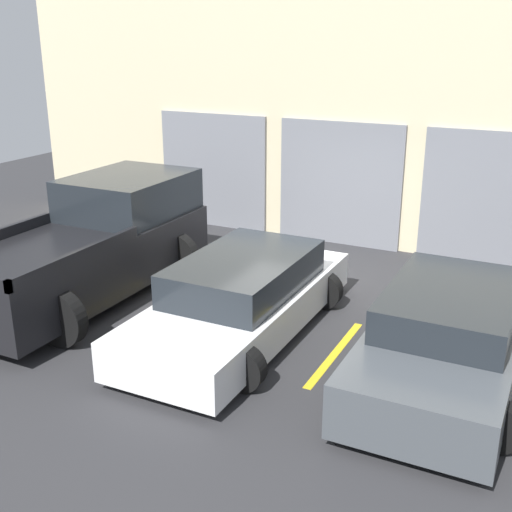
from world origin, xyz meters
name	(u,v)px	position (x,y,z in m)	size (l,w,h in m)	color
ground_plane	(292,290)	(0.00, 0.00, 0.00)	(28.00, 28.00, 0.00)	#2D2D30
shophouse_building	(357,112)	(-0.01, 3.29, 2.82)	(16.66, 0.68, 5.73)	beige
pickup_truck	(94,245)	(-3.06, -1.66, 0.90)	(2.63, 5.01, 1.93)	black
sedan_white	(242,298)	(0.00, -1.93, 0.57)	(2.19, 4.75, 1.21)	white
sedan_side	(447,336)	(3.06, -1.94, 0.60)	(2.20, 4.42, 1.26)	#474C51
parking_stripe_far_left	(22,284)	(-4.59, -1.96, 0.00)	(0.12, 2.20, 0.01)	gold
parking_stripe_left	(159,314)	(-1.53, -1.96, 0.00)	(0.12, 2.20, 0.01)	gold
parking_stripe_centre	(335,353)	(1.53, -1.96, 0.00)	(0.12, 2.20, 0.01)	gold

